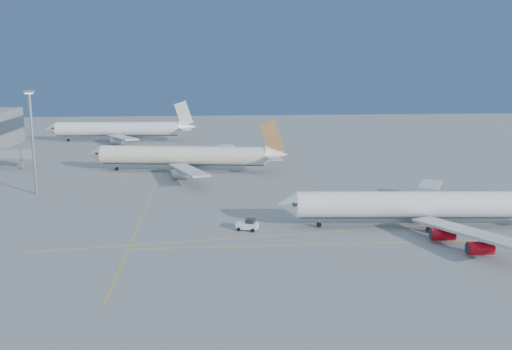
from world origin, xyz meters
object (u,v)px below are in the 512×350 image
airliner_third (121,129)px  light_mast (32,134)px  airliner_virgin (430,205)px  pushback_tug (248,225)px  airliner_etihad (187,156)px

airliner_third → light_mast: size_ratio=2.40×
airliner_virgin → pushback_tug: bearing=-176.8°
airliner_third → pushback_tug: bearing=-69.0°
pushback_tug → airliner_virgin: bearing=19.2°
airliner_virgin → pushback_tug: 39.18m
airliner_third → pushback_tug: (46.67, -139.05, -4.23)m
airliner_third → airliner_etihad: bearing=-64.2°
airliner_virgin → pushback_tug: size_ratio=13.24×
airliner_etihad → pushback_tug: (15.15, -66.20, -4.03)m
airliner_etihad → airliner_virgin: bearing=-42.1°
airliner_virgin → airliner_third: airliner_third is taller
airliner_third → light_mast: (-7.78, -101.17, 10.90)m
airliner_etihad → light_mast: 49.70m
airliner_etihad → light_mast: light_mast is taller
airliner_etihad → airliner_third: size_ratio=0.98×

